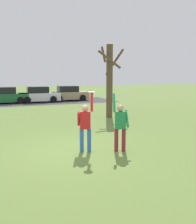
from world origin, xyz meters
TOP-DOWN VIEW (x-y plane):
  - ground_plane at (0.00, 0.00)m, footprint 120.00×120.00m
  - person_catcher at (0.29, -0.20)m, footprint 0.58×0.48m
  - person_defender at (1.42, -0.62)m, footprint 0.63×0.56m
  - frisbee_disc at (0.50, -0.28)m, footprint 0.26×0.26m
  - parked_car_green at (-1.66, 17.35)m, footprint 4.18×2.18m
  - parked_car_white at (1.50, 17.26)m, footprint 4.18×2.18m
  - parked_car_tan at (4.80, 17.72)m, footprint 4.18×2.18m
  - parking_strip at (-1.41, 17.40)m, footprint 21.42×6.40m
  - bare_tree_tall at (4.15, 6.02)m, footprint 1.90×1.91m

SIDE VIEW (x-z plane):
  - ground_plane at x=0.00m, z-range 0.00..0.00m
  - parking_strip at x=-1.41m, z-range 0.00..0.01m
  - parked_car_green at x=-1.66m, z-range -0.07..1.52m
  - parked_car_white at x=1.50m, z-range -0.07..1.52m
  - parked_car_tan at x=4.80m, z-range -0.07..1.52m
  - person_defender at x=1.42m, z-range -0.04..2.00m
  - person_catcher at x=0.29m, z-range -0.06..2.02m
  - frisbee_disc at x=0.50m, z-range 2.08..2.10m
  - bare_tree_tall at x=4.15m, z-range 0.16..4.74m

